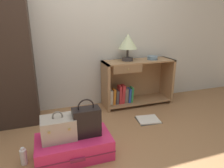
{
  "coord_description": "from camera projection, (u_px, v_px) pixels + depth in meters",
  "views": [
    {
      "loc": [
        -0.58,
        -1.62,
        1.36
      ],
      "look_at": [
        0.24,
        0.76,
        0.55
      ],
      "focal_mm": 32.42,
      "sensor_mm": 36.0,
      "label": 1
    }
  ],
  "objects": [
    {
      "name": "handbag",
      "position": [
        87.0,
        121.0,
        2.05
      ],
      "size": [
        0.28,
        0.15,
        0.4
      ],
      "color": "black",
      "rests_on": "suitcase_large"
    },
    {
      "name": "train_case",
      "position": [
        59.0,
        128.0,
        2.0
      ],
      "size": [
        0.33,
        0.25,
        0.3
      ],
      "color": "#A89E8E",
      "rests_on": "suitcase_large"
    },
    {
      "name": "bowl",
      "position": [
        152.0,
        58.0,
        3.25
      ],
      "size": [
        0.17,
        0.17,
        0.05
      ],
      "primitive_type": "cylinder",
      "color": "slate",
      "rests_on": "bookshelf"
    },
    {
      "name": "table_lamp",
      "position": [
        128.0,
        43.0,
        3.08
      ],
      "size": [
        0.29,
        0.29,
        0.41
      ],
      "color": "#3D3838",
      "rests_on": "bookshelf"
    },
    {
      "name": "bookshelf",
      "position": [
        134.0,
        83.0,
        3.32
      ],
      "size": [
        1.15,
        0.4,
        0.74
      ],
      "color": "#A37A51",
      "rests_on": "ground_plane"
    },
    {
      "name": "suitcase_large",
      "position": [
        74.0,
        147.0,
        2.08
      ],
      "size": [
        0.76,
        0.45,
        0.22
      ],
      "color": "#DB2860",
      "rests_on": "ground_plane"
    },
    {
      "name": "back_wall",
      "position": [
        81.0,
        23.0,
        3.01
      ],
      "size": [
        6.4,
        0.1,
        2.6
      ],
      "primitive_type": "cube",
      "color": "beige",
      "rests_on": "ground_plane"
    },
    {
      "name": "open_book_on_floor",
      "position": [
        148.0,
        120.0,
        2.85
      ],
      "size": [
        0.33,
        0.3,
        0.02
      ],
      "color": "white",
      "rests_on": "ground_plane"
    },
    {
      "name": "bottle",
      "position": [
        24.0,
        157.0,
        1.97
      ],
      "size": [
        0.06,
        0.06,
        0.18
      ],
      "color": "white",
      "rests_on": "ground_plane"
    },
    {
      "name": "ground_plane",
      "position": [
        114.0,
        159.0,
        2.06
      ],
      "size": [
        9.0,
        9.0,
        0.0
      ],
      "primitive_type": "plane",
      "color": "#9E7047"
    }
  ]
}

